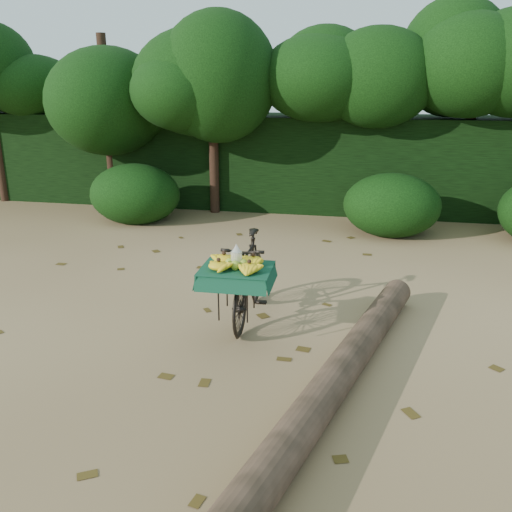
# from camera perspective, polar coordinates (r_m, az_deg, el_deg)

# --- Properties ---
(ground) EXTENTS (80.00, 80.00, 0.00)m
(ground) POSITION_cam_1_polar(r_m,az_deg,el_deg) (5.37, -1.34, -9.06)
(ground) COLOR tan
(ground) RESTS_ON ground
(vendor_bicycle) EXTENTS (0.68, 1.66, 0.93)m
(vendor_bicycle) POSITION_cam_1_polar(r_m,az_deg,el_deg) (5.70, -0.81, -2.23)
(vendor_bicycle) COLOR black
(vendor_bicycle) RESTS_ON ground
(fallen_log) EXTENTS (1.35, 3.96, 0.29)m
(fallen_log) POSITION_cam_1_polar(r_m,az_deg,el_deg) (4.64, 8.91, -11.92)
(fallen_log) COLOR brown
(fallen_log) RESTS_ON ground
(hedge_backdrop) EXTENTS (26.00, 1.80, 1.80)m
(hedge_backdrop) POSITION_cam_1_polar(r_m,az_deg,el_deg) (11.12, 6.11, 9.87)
(hedge_backdrop) COLOR black
(hedge_backdrop) RESTS_ON ground
(tree_row) EXTENTS (14.50, 2.00, 4.00)m
(tree_row) POSITION_cam_1_polar(r_m,az_deg,el_deg) (10.32, 2.11, 15.48)
(tree_row) COLOR black
(tree_row) RESTS_ON ground
(bush_clumps) EXTENTS (8.80, 1.70, 0.90)m
(bush_clumps) POSITION_cam_1_polar(r_m,az_deg,el_deg) (9.19, 7.82, 5.27)
(bush_clumps) COLOR black
(bush_clumps) RESTS_ON ground
(leaf_litter) EXTENTS (7.00, 7.30, 0.01)m
(leaf_litter) POSITION_cam_1_polar(r_m,az_deg,el_deg) (5.94, 0.09, -6.24)
(leaf_litter) COLOR #493713
(leaf_litter) RESTS_ON ground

